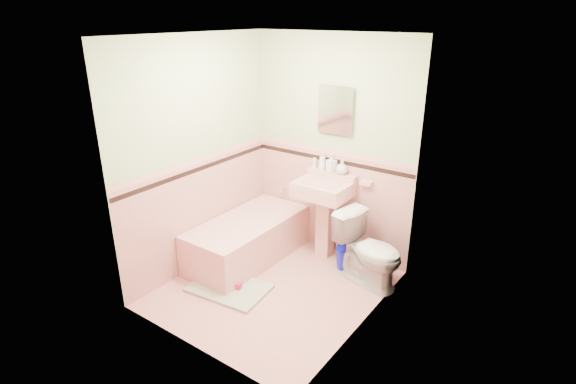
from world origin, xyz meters
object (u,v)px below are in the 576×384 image
Objects in this scene: bathtub at (248,240)px; soap_bottle_right at (342,167)px; soap_bottle_left at (322,161)px; medicine_cabinet at (336,110)px; sink at (322,220)px; bucket at (346,258)px; soap_bottle_mid at (331,163)px; toilet at (370,250)px; shoe at (234,285)px.

bathtub is 1.37m from soap_bottle_right.
medicine_cabinet is at bearing 12.84° from soap_bottle_left.
bathtub is 1.60× the size of sink.
soap_bottle_left is at bearing 52.32° from bathtub.
soap_bottle_left is at bearing 126.17° from sink.
soap_bottle_right is 0.67× the size of bucket.
bathtub is at bearing -133.20° from soap_bottle_mid.
sink is 0.66m from soap_bottle_mid.
soap_bottle_mid is at bearing 75.97° from toilet.
soap_bottle_right is at bearing 49.52° from shoe.
bucket is at bearing 35.61° from shoe.
medicine_cabinet reaches higher than toilet.
sink is 0.51m from bucket.
bathtub is at bearing -156.00° from bucket.
soap_bottle_left reaches higher than toilet.
shoe is (-0.73, -1.06, -0.06)m from bucket.
medicine_cabinet is at bearing 54.74° from shoe.
sink is 4.52× the size of soap_bottle_left.
sink is 2.07× the size of medicine_cabinet.
bathtub is 6.19× the size of bucket.
shoe is at bearing -105.21° from medicine_cabinet.
sink reaches higher than bucket.
soap_bottle_mid is (-0.01, 0.18, 0.63)m from sink.
toilet is at bearing -23.73° from soap_bottle_left.
medicine_cabinet is (0.68, 0.74, 1.47)m from bathtub.
bathtub is 1.26m from soap_bottle_left.
toilet is at bearing -27.20° from soap_bottle_mid.
soap_bottle_left is 1.28× the size of soap_bottle_right.
bathtub is 7.35× the size of soap_bottle_mid.
toilet is at bearing -19.23° from bucket.
medicine_cabinet is (0.00, 0.21, 1.23)m from sink.
soap_bottle_left is (-0.13, -0.03, -0.60)m from medicine_cabinet.
soap_bottle_mid is (0.12, 0.00, -0.00)m from soap_bottle_left.
soap_bottle_mid reaches higher than bucket.
bucket reaches higher than shoe.
shoe is at bearing 145.26° from toilet.
soap_bottle_left reaches higher than shoe.
soap_bottle_left is 1.13m from bucket.
medicine_cabinet reaches higher than soap_bottle_mid.
bucket is at bearing -45.95° from soap_bottle_right.
soap_bottle_mid is 0.14m from soap_bottle_right.
soap_bottle_right is at bearing 134.05° from bucket.
medicine_cabinet is at bearing 90.00° from sink.
sink is 4.59× the size of soap_bottle_mid.
medicine_cabinet is at bearing 73.59° from toilet.
medicine_cabinet is at bearing 142.63° from bucket.
soap_bottle_right reaches higher than bucket.
toilet reaches higher than shoe.
soap_bottle_mid reaches higher than shoe.
shoe is at bearing -124.35° from bucket.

